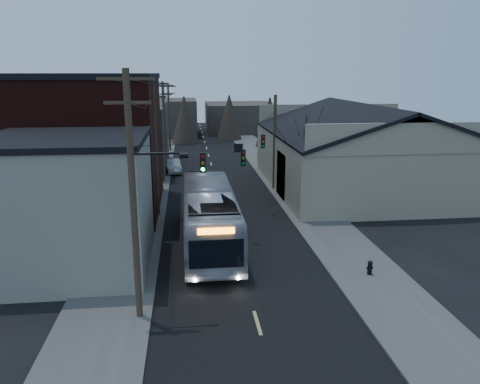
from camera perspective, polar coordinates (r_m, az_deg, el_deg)
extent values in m
plane|color=black|center=(18.96, 3.09, -18.65)|extent=(160.00, 160.00, 0.00)
cube|color=black|center=(46.90, -3.01, 1.59)|extent=(9.00, 110.00, 0.02)
cube|color=#474744|center=(46.96, -10.95, 1.42)|extent=(4.00, 110.00, 0.12)
cube|color=#474744|center=(47.72, 4.81, 1.84)|extent=(4.00, 110.00, 0.12)
cube|color=slate|center=(26.34, -19.99, -1.57)|extent=(8.00, 8.00, 7.00)
cube|color=black|center=(36.78, -17.89, 5.31)|extent=(10.00, 12.00, 10.00)
cube|color=#332D29|center=(52.55, -13.95, 6.43)|extent=(9.00, 14.00, 7.00)
cube|color=gray|center=(44.32, 14.44, 3.69)|extent=(16.00, 20.00, 5.00)
cube|color=black|center=(42.53, 9.65, 8.69)|extent=(8.16, 20.60, 2.86)
cube|color=black|center=(45.40, 19.51, 8.42)|extent=(8.16, 20.60, 2.86)
cube|color=#332D29|center=(81.07, -8.92, 8.95)|extent=(10.00, 12.00, 6.00)
cube|color=#332D29|center=(86.58, -0.05, 9.12)|extent=(12.00, 14.00, 5.00)
cone|color=black|center=(37.46, 7.90, 3.84)|extent=(0.40, 0.40, 7.20)
cylinder|color=#382B1E|center=(19.47, -12.89, -1.13)|extent=(0.28, 0.28, 10.50)
cube|color=#382B1E|center=(18.81, -13.72, 13.27)|extent=(2.20, 0.12, 0.12)
cylinder|color=#382B1E|center=(34.16, -10.25, 5.13)|extent=(0.28, 0.28, 10.00)
cube|color=#382B1E|center=(33.75, -10.61, 12.86)|extent=(2.20, 0.12, 0.12)
cylinder|color=#382B1E|center=(49.04, -9.20, 7.61)|extent=(0.28, 0.28, 9.50)
cube|color=#382B1E|center=(48.74, -9.41, 12.69)|extent=(2.20, 0.12, 0.12)
cylinder|color=#382B1E|center=(63.98, -8.63, 8.93)|extent=(0.28, 0.28, 9.00)
cube|color=#382B1E|center=(63.73, -8.77, 12.60)|extent=(2.20, 0.12, 0.12)
cylinder|color=#382B1E|center=(41.85, 4.24, 5.93)|extent=(0.28, 0.28, 8.50)
cube|color=black|center=(23.59, -4.57, 3.61)|extent=(0.28, 0.20, 1.00)
cube|color=black|center=(28.32, 0.39, 4.21)|extent=(0.28, 0.20, 1.00)
cube|color=black|center=(34.48, 2.83, 6.18)|extent=(0.28, 0.20, 1.00)
imported|color=#A2A5AD|center=(28.78, -3.75, -2.88)|extent=(3.08, 13.12, 3.66)
imported|color=#93969A|center=(50.38, -8.19, 3.16)|extent=(2.03, 4.41, 1.40)
cylinder|color=black|center=(25.57, 15.54, -9.01)|extent=(0.24, 0.24, 0.60)
sphere|color=black|center=(25.44, 15.59, -8.32)|extent=(0.26, 0.26, 0.26)
cylinder|color=black|center=(25.55, 15.55, -8.91)|extent=(0.37, 0.18, 0.12)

